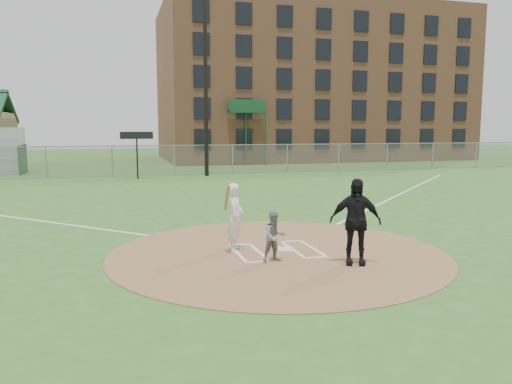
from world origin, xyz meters
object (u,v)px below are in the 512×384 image
object	(u,v)px
umpire	(355,221)
batter_at_plate	(235,217)
home_plate	(283,249)
catcher	(275,237)

from	to	relation	value
umpire	batter_at_plate	xyz separation A→B (m)	(-2.32, 1.97, -0.12)
home_plate	batter_at_plate	bearing A→B (deg)	167.93
home_plate	umpire	size ratio (longest dim) A/B	0.24
home_plate	umpire	xyz separation A→B (m)	(1.14, -1.71, 0.97)
batter_at_plate	catcher	bearing A→B (deg)	-62.90
home_plate	catcher	xyz separation A→B (m)	(-0.55, -1.00, 0.57)
home_plate	batter_at_plate	world-z (taller)	batter_at_plate
umpire	catcher	bearing A→B (deg)	177.42
catcher	umpire	xyz separation A→B (m)	(1.68, -0.72, 0.40)
catcher	umpire	world-z (taller)	umpire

